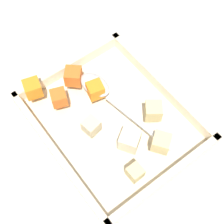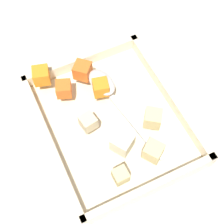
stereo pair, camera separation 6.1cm
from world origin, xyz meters
name	(u,v)px [view 2 (the right image)]	position (x,y,z in m)	size (l,w,h in m)	color
ground_plane	(117,132)	(0.00, 0.00, 0.00)	(4.00, 4.00, 0.00)	beige
baking_dish	(112,122)	(-0.02, 0.00, 0.01)	(0.31, 0.26, 0.04)	beige
carrot_chunk_heap_top	(41,75)	(-0.15, -0.09, 0.06)	(0.03, 0.03, 0.03)	orange
carrot_chunk_back_center	(102,87)	(-0.07, 0.00, 0.06)	(0.03, 0.03, 0.03)	orange
carrot_chunk_under_handle	(82,70)	(-0.12, -0.02, 0.06)	(0.03, 0.03, 0.03)	orange
carrot_chunk_corner_nw	(64,89)	(-0.10, -0.06, 0.06)	(0.03, 0.03, 0.03)	orange
potato_chunk_near_spoon	(153,151)	(0.08, 0.03, 0.06)	(0.03, 0.03, 0.03)	#E0CC89
potato_chunk_corner_sw	(122,143)	(0.05, -0.01, 0.06)	(0.03, 0.03, 0.03)	beige
potato_chunk_rim_edge	(153,118)	(0.03, 0.06, 0.06)	(0.03, 0.03, 0.03)	#E0CC89
potato_chunk_far_left	(88,122)	(-0.02, -0.05, 0.05)	(0.03, 0.03, 0.03)	beige
potato_chunk_corner_ne	(121,176)	(0.10, -0.04, 0.05)	(0.02, 0.02, 0.02)	#E0CC89
serving_spoon	(106,87)	(-0.07, 0.01, 0.05)	(0.22, 0.06, 0.02)	silver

